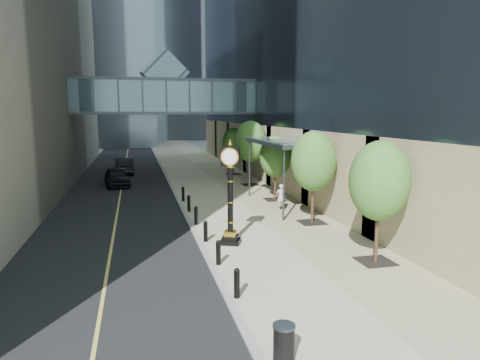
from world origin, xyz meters
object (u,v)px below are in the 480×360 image
Objects in this scene: trash_bin at (284,344)px; car_far at (125,166)px; pedestrian at (281,197)px; car_near at (117,176)px; street_clock at (230,200)px.

car_far is at bearing 97.18° from trash_bin.
pedestrian is 15.80m from car_near.
street_clock is 18.91m from car_near.
car_near reaches higher than trash_bin.
street_clock is at bearing 54.92° from pedestrian.
car_near is (-4.92, 27.64, 0.31)m from trash_bin.
car_near is at bearing 86.65° from car_far.
pedestrian is at bearing 75.50° from street_clock.
street_clock is at bearing 85.17° from trash_bin.
trash_bin is at bearing -72.10° from street_clock.
street_clock is 5.22× the size of trash_bin.
street_clock reaches higher than trash_bin.
street_clock is 26.01m from car_far.
car_near is 0.95× the size of car_far.
street_clock is 9.83m from trash_bin.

